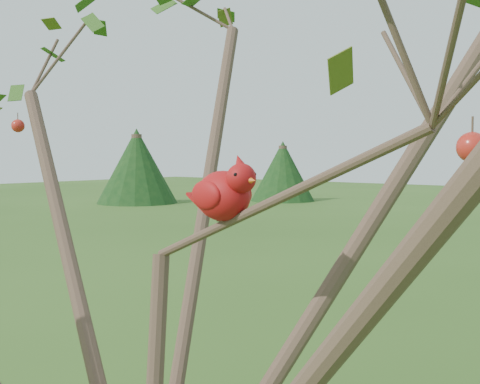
% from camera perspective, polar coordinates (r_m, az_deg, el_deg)
% --- Properties ---
extents(crabapple_tree, '(2.35, 2.05, 2.95)m').
position_cam_1_polar(crabapple_tree, '(1.13, -9.49, 1.54)').
color(crabapple_tree, '#402E22').
rests_on(crabapple_tree, ground).
extents(cardinal, '(0.20, 0.11, 0.14)m').
position_cam_1_polar(cardinal, '(1.13, -1.40, -0.14)').
color(cardinal, '#AF0F15').
rests_on(cardinal, ground).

